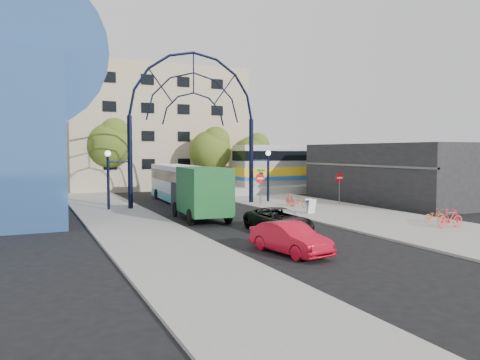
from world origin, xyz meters
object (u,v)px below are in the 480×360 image
red_sedan (290,238)px  bike_near_b (290,200)px  gateway_arch (194,97)px  black_suv (278,220)px  tree_north_b (110,143)px  green_truck (200,193)px  train_car (340,164)px  do_not_enter_sign (340,181)px  street_name_sign (261,179)px  tree_north_a (212,149)px  bike_near_a (299,202)px  tree_north_c (254,152)px  stop_sign (260,181)px  city_bus (180,183)px  sandwich_board (311,204)px  bike_far_b (450,218)px  bike_far_a (434,216)px

red_sedan → bike_near_b: 16.90m
gateway_arch → black_suv: bearing=-88.7°
tree_north_b → green_truck: size_ratio=1.17×
gateway_arch → tree_north_b: (-3.88, 15.93, -3.29)m
train_car → tree_north_b: bearing=161.6°
do_not_enter_sign → street_name_sign: 6.36m
do_not_enter_sign → bike_near_b: 4.53m
do_not_enter_sign → green_truck: green_truck is taller
tree_north_a → bike_near_b: (0.61, -15.31, -4.03)m
bike_near_a → bike_near_b: 1.33m
tree_north_b → black_suv: 29.57m
tree_north_c → bike_near_a: bearing=-106.2°
stop_sign → street_name_sign: size_ratio=0.89×
black_suv → gateway_arch: bearing=88.9°
bike_near_a → black_suv: bearing=-160.9°
tree_north_b → city_bus: (3.70, -12.70, -3.62)m
sandwich_board → bike_near_b: (1.13, 4.64, -0.17)m
tree_north_c → bike_far_b: (-2.77, -30.25, -3.63)m
tree_north_a → bike_far_a: bearing=-81.4°
bike_near_b → bike_far_a: bike_near_b is taller
train_car → bike_near_b: (-13.27, -11.38, -2.33)m
stop_sign → sandwich_board: size_ratio=2.53×
gateway_arch → bike_far_b: gateway_arch is taller
stop_sign → tree_north_b: 20.18m
bike_near_a → bike_far_b: (2.64, -11.60, 0.11)m
sandwich_board → city_bus: bearing=117.2°
red_sedan → black_suv: bearing=56.6°
gateway_arch → green_truck: (-1.99, -6.89, -6.88)m
stop_sign → sandwich_board: 6.20m
green_truck → black_suv: 6.59m
bike_near_a → gateway_arch: bearing=111.8°
do_not_enter_sign → tree_north_b: (-14.88, 19.93, 3.29)m
street_name_sign → train_car: size_ratio=0.11×
bike_near_b → city_bus: bearing=143.4°
gateway_arch → train_car: 22.27m
do_not_enter_sign → black_suv: bearing=-140.0°
black_suv → bike_far_a: black_suv is taller
tree_north_a → bike_far_b: 28.70m
gateway_arch → black_suv: 15.20m
street_name_sign → green_truck: size_ratio=0.41×
tree_north_c → bike_near_b: tree_north_c is taller
city_bus → bike_near_b: (6.91, -6.61, -1.08)m
green_truck → bike_far_b: 14.79m
gateway_arch → city_bus: 7.63m
sandwich_board → train_car: train_car is taller
red_sedan → bike_far_b: size_ratio=2.35×
tree_north_c → do_not_enter_sign: bearing=-93.6°
train_car → city_bus: (-20.17, -4.77, -1.25)m
train_car → bike_far_a: bearing=-113.7°
city_bus → black_suv: (0.47, -16.21, -1.00)m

